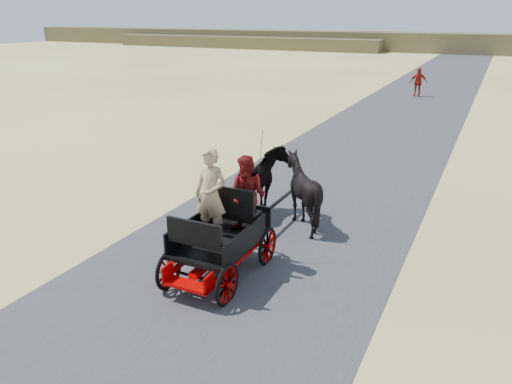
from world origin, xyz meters
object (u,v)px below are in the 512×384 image
at_px(horse_left, 261,185).
at_px(horse_right, 302,191).
at_px(pedestrian, 418,82).
at_px(carriage, 220,257).

bearing_deg(horse_left, horse_right, -180.00).
xyz_separation_m(horse_left, pedestrian, (0.46, 21.44, 0.02)).
height_order(carriage, horse_right, horse_right).
xyz_separation_m(carriage, horse_right, (0.55, 3.00, 0.49)).
relative_size(horse_right, pedestrian, 0.98).
bearing_deg(horse_left, carriage, 100.39).
height_order(horse_left, pedestrian, pedestrian).
bearing_deg(carriage, horse_left, 100.39).
distance_m(horse_left, pedestrian, 21.44).
relative_size(horse_left, horse_right, 1.18).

